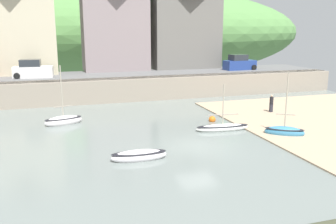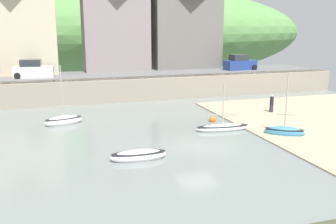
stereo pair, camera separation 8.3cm
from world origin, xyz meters
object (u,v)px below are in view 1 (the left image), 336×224
object	(u,v)px
waterfront_building_centre	(115,25)
parked_car_by_wall	(33,70)
fishing_boat_green	(63,121)
mooring_buoy	(212,119)
sailboat_tall_mast	(284,131)
parked_car_end_of_row	(239,63)
waterfront_building_right	(185,26)
person_on_slipway	(271,103)
sailboat_nearest_shore	(139,156)
motorboat_with_cabin	(223,127)
waterfront_building_left	(14,23)

from	to	relation	value
waterfront_building_centre	parked_car_by_wall	world-z (taller)	waterfront_building_centre
fishing_boat_green	mooring_buoy	bearing A→B (deg)	-28.67
sailboat_tall_mast	parked_car_end_of_row	bearing A→B (deg)	104.31
parked_car_by_wall	waterfront_building_right	bearing A→B (deg)	18.15
sailboat_tall_mast	person_on_slipway	world-z (taller)	sailboat_tall_mast
fishing_boat_green	sailboat_nearest_shore	bearing A→B (deg)	-83.41
waterfront_building_right	mooring_buoy	world-z (taller)	waterfront_building_right
parked_car_by_wall	mooring_buoy	distance (m)	21.07
waterfront_building_centre	sailboat_tall_mast	size ratio (longest dim) A/B	2.30
sailboat_tall_mast	motorboat_with_cabin	size ratio (longest dim) A/B	1.12
sailboat_nearest_shore	person_on_slipway	xyz separation A→B (m)	(14.40, 8.28, 0.74)
sailboat_nearest_shore	mooring_buoy	bearing A→B (deg)	44.12
waterfront_building_centre	parked_car_by_wall	xyz separation A→B (m)	(-9.84, -4.50, -4.82)
parked_car_end_of_row	mooring_buoy	xyz separation A→B (m)	(-10.49, -14.99, -3.03)
waterfront_building_left	waterfront_building_right	world-z (taller)	waterfront_building_left
waterfront_building_left	parked_car_by_wall	distance (m)	6.96
waterfront_building_left	waterfront_building_centre	bearing A→B (deg)	0.00
waterfront_building_left	parked_car_end_of_row	bearing A→B (deg)	-9.55
fishing_boat_green	person_on_slipway	world-z (taller)	fishing_boat_green
fishing_boat_green	person_on_slipway	size ratio (longest dim) A/B	3.09
waterfront_building_right	person_on_slipway	bearing A→B (deg)	-84.28
waterfront_building_centre	sailboat_tall_mast	distance (m)	27.21
mooring_buoy	sailboat_nearest_shore	bearing A→B (deg)	-138.42
waterfront_building_left	fishing_boat_green	bearing A→B (deg)	-75.39
waterfront_building_right	sailboat_nearest_shore	size ratio (longest dim) A/B	3.14
waterfront_building_centre	waterfront_building_right	bearing A→B (deg)	0.00
waterfront_building_centre	sailboat_nearest_shore	size ratio (longest dim) A/B	3.24
waterfront_building_left	motorboat_with_cabin	world-z (taller)	waterfront_building_left
waterfront_building_right	fishing_boat_green	distance (m)	24.64
waterfront_building_right	parked_car_end_of_row	size ratio (longest dim) A/B	2.54
sailboat_tall_mast	mooring_buoy	bearing A→B (deg)	155.44
motorboat_with_cabin	person_on_slipway	xyz separation A→B (m)	(6.81, 3.92, 0.77)
waterfront_building_left	waterfront_building_right	xyz separation A→B (m)	(20.88, 0.00, -0.37)
waterfront_building_left	mooring_buoy	size ratio (longest dim) A/B	19.78
waterfront_building_left	parked_car_by_wall	world-z (taller)	waterfront_building_left
waterfront_building_right	parked_car_by_wall	world-z (taller)	waterfront_building_right
waterfront_building_left	waterfront_building_centre	world-z (taller)	waterfront_building_left
parked_car_end_of_row	person_on_slipway	xyz separation A→B (m)	(-4.04, -13.76, -2.22)
waterfront_building_left	fishing_boat_green	world-z (taller)	waterfront_building_left
waterfront_building_centre	motorboat_with_cabin	bearing A→B (deg)	-79.01
parked_car_end_of_row	waterfront_building_right	bearing A→B (deg)	137.25
waterfront_building_left	parked_car_by_wall	bearing A→B (deg)	-68.73
waterfront_building_left	mooring_buoy	world-z (taller)	waterfront_building_left
waterfront_building_centre	waterfront_building_right	xyz separation A→B (m)	(9.28, 0.00, -0.18)
waterfront_building_centre	parked_car_end_of_row	size ratio (longest dim) A/B	2.62
waterfront_building_right	mooring_buoy	size ratio (longest dim) A/B	18.53
sailboat_tall_mast	fishing_boat_green	bearing A→B (deg)	-174.58
fishing_boat_green	parked_car_end_of_row	world-z (taller)	fishing_boat_green
waterfront_building_left	mooring_buoy	xyz separation A→B (m)	(16.25, -19.49, -8.04)
waterfront_building_centre	person_on_slipway	distance (m)	22.51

